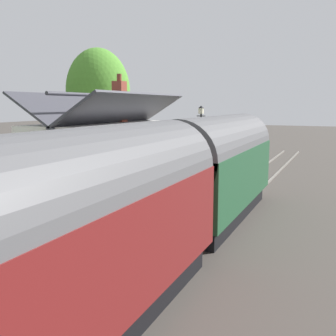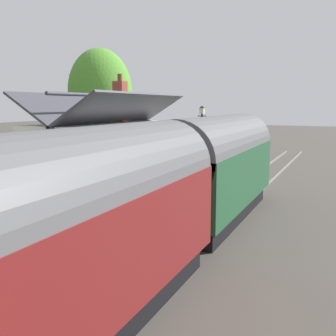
{
  "view_description": "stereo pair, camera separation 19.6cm",
  "coord_description": "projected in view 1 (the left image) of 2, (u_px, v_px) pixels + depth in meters",
  "views": [
    {
      "loc": [
        -15.58,
        -5.63,
        4.76
      ],
      "look_at": [
        0.48,
        1.5,
        1.94
      ],
      "focal_mm": 42.23,
      "sensor_mm": 36.0,
      "label": 1
    },
    {
      "loc": [
        -15.5,
        -5.81,
        4.76
      ],
      "look_at": [
        0.48,
        1.5,
        1.94
      ],
      "focal_mm": 42.23,
      "sensor_mm": 36.0,
      "label": 2
    }
  ],
  "objects": [
    {
      "name": "ground_plane",
      "position": [
        195.0,
        216.0,
        17.07
      ],
      "size": [
        160.0,
        160.0,
        0.0
      ],
      "primitive_type": "plane",
      "color": "#423D38"
    },
    {
      "name": "platform",
      "position": [
        111.0,
        196.0,
        18.68
      ],
      "size": [
        32.0,
        6.44,
        0.94
      ],
      "primitive_type": "cube",
      "color": "#A39B8C",
      "rests_on": "ground"
    },
    {
      "name": "platform_edge_coping",
      "position": [
        170.0,
        192.0,
        17.39
      ],
      "size": [
        32.0,
        0.36,
        0.02
      ],
      "primitive_type": "cube",
      "color": "beige",
      "rests_on": "platform"
    },
    {
      "name": "rail_near",
      "position": [
        232.0,
        219.0,
        16.41
      ],
      "size": [
        52.0,
        0.08,
        0.14
      ],
      "primitive_type": "cube",
      "color": "gray",
      "rests_on": "ground"
    },
    {
      "name": "rail_far",
      "position": [
        199.0,
        215.0,
        16.98
      ],
      "size": [
        52.0,
        0.08,
        0.14
      ],
      "primitive_type": "cube",
      "color": "gray",
      "rests_on": "ground"
    },
    {
      "name": "train",
      "position": [
        179.0,
        185.0,
        12.73
      ],
      "size": [
        17.68,
        2.73,
        4.32
      ],
      "color": "black",
      "rests_on": "ground"
    },
    {
      "name": "station_building",
      "position": [
        108.0,
        151.0,
        19.21
      ],
      "size": [
        8.3,
        4.53,
        5.35
      ],
      "color": "white",
      "rests_on": "platform"
    },
    {
      "name": "bench_platform_end",
      "position": [
        58.0,
        205.0,
        13.36
      ],
      "size": [
        1.41,
        0.47,
        0.88
      ],
      "color": "teal",
      "rests_on": "platform"
    },
    {
      "name": "planter_under_sign",
      "position": [
        25.0,
        218.0,
        12.19
      ],
      "size": [
        0.4,
        0.4,
        0.69
      ],
      "color": "gray",
      "rests_on": "platform"
    },
    {
      "name": "planter_edge_near",
      "position": [
        227.0,
        155.0,
        28.25
      ],
      "size": [
        1.06,
        0.32,
        0.56
      ],
      "color": "black",
      "rests_on": "platform"
    },
    {
      "name": "planter_bench_left",
      "position": [
        189.0,
        151.0,
        28.3
      ],
      "size": [
        0.71,
        0.71,
        0.99
      ],
      "color": "black",
      "rests_on": "platform"
    },
    {
      "name": "planter_by_door",
      "position": [
        42.0,
        225.0,
        11.4
      ],
      "size": [
        0.46,
        0.46,
        0.77
      ],
      "color": "gray",
      "rests_on": "platform"
    },
    {
      "name": "planter_bench_right",
      "position": [
        178.0,
        162.0,
        23.66
      ],
      "size": [
        0.59,
        0.59,
        0.85
      ],
      "color": "teal",
      "rests_on": "platform"
    },
    {
      "name": "planter_corner_building",
      "position": [
        19.0,
        205.0,
        13.96
      ],
      "size": [
        1.07,
        0.32,
        0.62
      ],
      "color": "#9E5138",
      "rests_on": "platform"
    },
    {
      "name": "lamp_post_platform",
      "position": [
        201.0,
        126.0,
        22.28
      ],
      "size": [
        0.32,
        0.5,
        3.78
      ],
      "color": "black",
      "rests_on": "platform"
    },
    {
      "name": "tree_far_right",
      "position": [
        98.0,
        92.0,
        28.82
      ],
      "size": [
        4.8,
        4.55,
        8.82
      ],
      "color": "#4C3828",
      "rests_on": "ground"
    }
  ]
}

